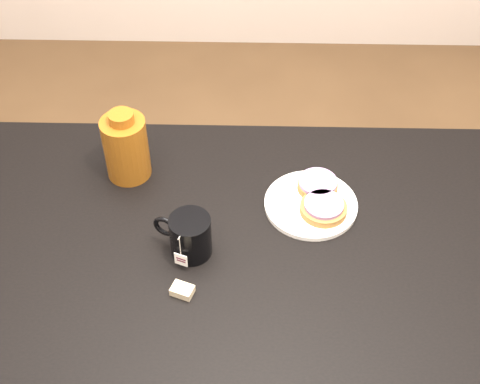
{
  "coord_description": "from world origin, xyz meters",
  "views": [
    {
      "loc": [
        -0.02,
        -0.9,
        1.88
      ],
      "look_at": [
        -0.05,
        0.15,
        0.81
      ],
      "focal_mm": 50.0,
      "sensor_mm": 36.0,
      "label": 1
    }
  ],
  "objects_px": {
    "bagel_back": "(318,185)",
    "teabag_pouch": "(182,290)",
    "bagel_front": "(324,208)",
    "mug": "(190,236)",
    "plate": "(311,204)",
    "table": "(259,283)",
    "bagel_package": "(126,147)"
  },
  "relations": [
    {
      "from": "bagel_back",
      "to": "bagel_front",
      "type": "xyz_separation_m",
      "value": [
        0.01,
        -0.07,
        -0.0
      ]
    },
    {
      "from": "teabag_pouch",
      "to": "bagel_package",
      "type": "xyz_separation_m",
      "value": [
        -0.16,
        0.36,
        0.07
      ]
    },
    {
      "from": "plate",
      "to": "mug",
      "type": "bearing_deg",
      "value": -152.57
    },
    {
      "from": "table",
      "to": "plate",
      "type": "relative_size",
      "value": 6.5
    },
    {
      "from": "table",
      "to": "teabag_pouch",
      "type": "bearing_deg",
      "value": -150.66
    },
    {
      "from": "table",
      "to": "plate",
      "type": "xyz_separation_m",
      "value": [
        0.12,
        0.16,
        0.09
      ]
    },
    {
      "from": "bagel_front",
      "to": "bagel_package",
      "type": "relative_size",
      "value": 0.82
    },
    {
      "from": "plate",
      "to": "teabag_pouch",
      "type": "bearing_deg",
      "value": -137.67
    },
    {
      "from": "table",
      "to": "mug",
      "type": "distance_m",
      "value": 0.2
    },
    {
      "from": "plate",
      "to": "teabag_pouch",
      "type": "xyz_separation_m",
      "value": [
        -0.28,
        -0.25,
        0.0
      ]
    },
    {
      "from": "plate",
      "to": "bagel_package",
      "type": "xyz_separation_m",
      "value": [
        -0.44,
        0.1,
        0.08
      ]
    },
    {
      "from": "mug",
      "to": "bagel_package",
      "type": "bearing_deg",
      "value": 145.57
    },
    {
      "from": "bagel_front",
      "to": "bagel_package",
      "type": "bearing_deg",
      "value": 164.31
    },
    {
      "from": "bagel_front",
      "to": "mug",
      "type": "distance_m",
      "value": 0.32
    },
    {
      "from": "table",
      "to": "bagel_back",
      "type": "xyz_separation_m",
      "value": [
        0.13,
        0.21,
        0.11
      ]
    },
    {
      "from": "table",
      "to": "teabag_pouch",
      "type": "height_order",
      "value": "teabag_pouch"
    },
    {
      "from": "plate",
      "to": "teabag_pouch",
      "type": "distance_m",
      "value": 0.37
    },
    {
      "from": "teabag_pouch",
      "to": "bagel_back",
      "type": "bearing_deg",
      "value": 45.51
    },
    {
      "from": "table",
      "to": "bagel_back",
      "type": "height_order",
      "value": "bagel_back"
    },
    {
      "from": "bagel_front",
      "to": "bagel_back",
      "type": "bearing_deg",
      "value": 97.2
    },
    {
      "from": "plate",
      "to": "bagel_front",
      "type": "height_order",
      "value": "bagel_front"
    },
    {
      "from": "plate",
      "to": "bagel_back",
      "type": "relative_size",
      "value": 1.71
    },
    {
      "from": "mug",
      "to": "plate",
      "type": "bearing_deg",
      "value": 48.49
    },
    {
      "from": "table",
      "to": "bagel_back",
      "type": "bearing_deg",
      "value": 57.33
    },
    {
      "from": "bagel_package",
      "to": "teabag_pouch",
      "type": "bearing_deg",
      "value": -65.99
    },
    {
      "from": "bagel_back",
      "to": "teabag_pouch",
      "type": "distance_m",
      "value": 0.42
    },
    {
      "from": "bagel_front",
      "to": "teabag_pouch",
      "type": "distance_m",
      "value": 0.38
    },
    {
      "from": "bagel_back",
      "to": "mug",
      "type": "xyz_separation_m",
      "value": [
        -0.29,
        -0.19,
        0.03
      ]
    },
    {
      "from": "table",
      "to": "bagel_package",
      "type": "distance_m",
      "value": 0.45
    },
    {
      "from": "plate",
      "to": "table",
      "type": "bearing_deg",
      "value": -125.83
    },
    {
      "from": "plate",
      "to": "bagel_back",
      "type": "distance_m",
      "value": 0.05
    },
    {
      "from": "bagel_package",
      "to": "bagel_back",
      "type": "bearing_deg",
      "value": -7.15
    }
  ]
}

